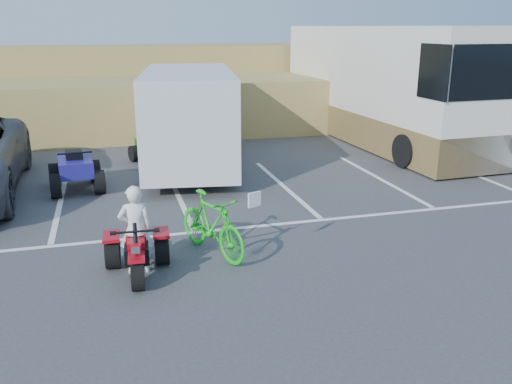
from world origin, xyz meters
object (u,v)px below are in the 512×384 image
object	(u,v)px
green_dirt_bike	(212,225)
rv_motorhome	(381,93)
quad_atv_blue	(77,189)
rider	(136,230)
cargo_trailer	(189,117)
quad_atv_green	(154,162)
red_trike_atv	(139,275)

from	to	relation	value
green_dirt_bike	rv_motorhome	size ratio (longest dim) A/B	0.17
rv_motorhome	quad_atv_blue	size ratio (longest dim) A/B	6.47
rider	cargo_trailer	bearing A→B (deg)	-102.80
green_dirt_bike	cargo_trailer	bearing A→B (deg)	61.27
rider	rv_motorhome	world-z (taller)	rv_motorhome
rv_motorhome	quad_atv_green	size ratio (longest dim) A/B	7.80
cargo_trailer	quad_atv_green	size ratio (longest dim) A/B	4.45
cargo_trailer	rv_motorhome	world-z (taller)	rv_motorhome
green_dirt_bike	quad_atv_green	xyz separation A→B (m)	(-0.40, 7.18, -0.56)
rider	quad_atv_green	bearing A→B (deg)	-93.65
red_trike_atv	quad_atv_blue	xyz separation A→B (m)	(-1.15, 5.38, 0.00)
green_dirt_bike	quad_atv_blue	distance (m)	5.49
green_dirt_bike	red_trike_atv	bearing A→B (deg)	178.04
rider	green_dirt_bike	bearing A→B (deg)	-160.91
rider	red_trike_atv	bearing A→B (deg)	90.00
red_trike_atv	cargo_trailer	world-z (taller)	cargo_trailer
red_trike_atv	quad_atv_green	size ratio (longest dim) A/B	1.04
rider	quad_atv_green	size ratio (longest dim) A/B	1.07
red_trike_atv	quad_atv_green	xyz separation A→B (m)	(0.94, 7.70, 0.00)
red_trike_atv	rv_motorhome	xyz separation A→B (m)	(9.01, 8.99, 1.68)
rider	cargo_trailer	world-z (taller)	cargo_trailer
green_dirt_bike	quad_atv_blue	bearing A→B (deg)	93.71
quad_atv_blue	quad_atv_green	bearing A→B (deg)	42.22
cargo_trailer	rv_motorhome	size ratio (longest dim) A/B	0.57
red_trike_atv	quad_atv_green	bearing A→B (deg)	86.42
green_dirt_bike	quad_atv_blue	size ratio (longest dim) A/B	1.12
red_trike_atv	rider	xyz separation A→B (m)	(0.01, 0.15, 0.75)
rider	green_dirt_bike	world-z (taller)	rider
quad_atv_blue	quad_atv_green	world-z (taller)	quad_atv_blue
cargo_trailer	quad_atv_blue	world-z (taller)	cargo_trailer
red_trike_atv	cargo_trailer	xyz separation A→B (m)	(1.91, 6.73, 1.49)
red_trike_atv	rv_motorhome	distance (m)	12.84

